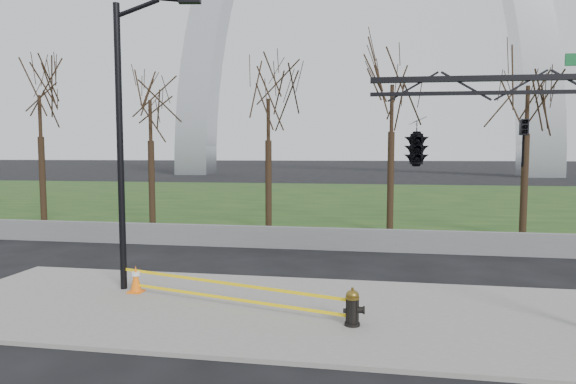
% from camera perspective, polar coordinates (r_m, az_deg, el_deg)
% --- Properties ---
extents(ground, '(500.00, 500.00, 0.00)m').
position_cam_1_polar(ground, '(12.40, -0.62, -13.93)').
color(ground, black).
rests_on(ground, ground).
extents(sidewalk, '(18.00, 6.00, 0.10)m').
position_cam_1_polar(sidewalk, '(12.38, -0.62, -13.71)').
color(sidewalk, slate).
rests_on(sidewalk, ground).
extents(grass_strip, '(120.00, 40.00, 0.06)m').
position_cam_1_polar(grass_strip, '(41.80, 6.68, -0.82)').
color(grass_strip, '#1A3B15').
rests_on(grass_strip, ground).
extents(guardrail, '(60.00, 0.30, 0.90)m').
position_cam_1_polar(guardrail, '(19.98, 3.46, -5.47)').
color(guardrail, '#59595B').
rests_on(guardrail, ground).
extents(tree_row, '(34.11, 4.00, 7.96)m').
position_cam_1_polar(tree_row, '(24.90, -9.26, 4.62)').
color(tree_row, black).
rests_on(tree_row, ground).
extents(fire_hydrant, '(0.53, 0.35, 0.86)m').
position_cam_1_polar(fire_hydrant, '(11.19, 7.63, -13.35)').
color(fire_hydrant, black).
rests_on(fire_hydrant, sidewalk).
extents(traffic_cone, '(0.40, 0.40, 0.74)m').
position_cam_1_polar(traffic_cone, '(14.24, -17.43, -9.73)').
color(traffic_cone, orange).
rests_on(traffic_cone, sidewalk).
extents(street_light, '(2.38, 0.54, 8.21)m').
position_cam_1_polar(street_light, '(14.24, -18.30, 7.41)').
color(street_light, black).
rests_on(street_light, ground).
extents(traffic_signal_mast, '(5.10, 2.51, 6.00)m').
position_cam_1_polar(traffic_signal_mast, '(10.99, 18.81, 5.44)').
color(traffic_signal_mast, black).
rests_on(traffic_signal_mast, ground).
extents(caution_tape, '(6.50, 1.91, 0.44)m').
position_cam_1_polar(caution_tape, '(12.53, -7.04, -11.41)').
color(caution_tape, yellow).
rests_on(caution_tape, ground).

